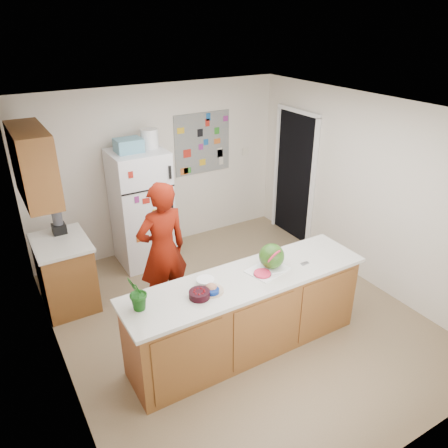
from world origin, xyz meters
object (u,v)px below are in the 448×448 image
person (163,251)px  refrigerator (142,208)px  watermelon (272,256)px  cherry_bowl (199,294)px

person → refrigerator: bearing=-104.4°
watermelon → refrigerator: bearing=103.6°
watermelon → person: bearing=127.7°
person → cherry_bowl: bearing=80.7°
person → watermelon: bearing=123.7°
refrigerator → person: (-0.24, -1.31, 0.01)m
watermelon → cherry_bowl: size_ratio=1.33×
person → watermelon: person is taller
cherry_bowl → refrigerator: bearing=82.1°
refrigerator → watermelon: size_ratio=6.29×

